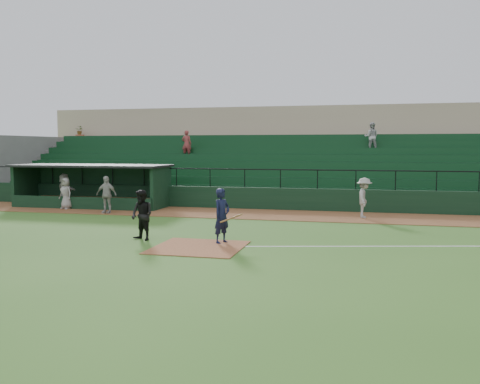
# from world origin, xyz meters

# --- Properties ---
(ground) EXTENTS (90.00, 90.00, 0.00)m
(ground) POSITION_xyz_m (0.00, 0.00, 0.00)
(ground) COLOR #325D1E
(ground) RESTS_ON ground
(warning_track) EXTENTS (40.00, 4.00, 0.03)m
(warning_track) POSITION_xyz_m (0.00, 8.00, 0.01)
(warning_track) COLOR brown
(warning_track) RESTS_ON ground
(home_plate_dirt) EXTENTS (3.00, 3.00, 0.03)m
(home_plate_dirt) POSITION_xyz_m (0.00, -1.00, 0.01)
(home_plate_dirt) COLOR brown
(home_plate_dirt) RESTS_ON ground
(foul_line) EXTENTS (17.49, 4.44, 0.01)m
(foul_line) POSITION_xyz_m (8.00, 1.20, 0.01)
(foul_line) COLOR white
(foul_line) RESTS_ON ground
(stadium_structure) EXTENTS (38.00, 13.08, 6.40)m
(stadium_structure) POSITION_xyz_m (-0.00, 16.46, 2.30)
(stadium_structure) COLOR black
(stadium_structure) RESTS_ON ground
(dugout) EXTENTS (8.90, 3.20, 2.42)m
(dugout) POSITION_xyz_m (-9.75, 9.56, 1.33)
(dugout) COLOR black
(dugout) RESTS_ON ground
(batter_at_plate) EXTENTS (1.16, 0.85, 1.97)m
(batter_at_plate) POSITION_xyz_m (0.57, -0.04, 0.99)
(batter_at_plate) COLOR black
(batter_at_plate) RESTS_ON ground
(umpire) EXTENTS (1.12, 1.03, 1.86)m
(umpire) POSITION_xyz_m (-2.46, -0.12, 0.93)
(umpire) COLOR black
(umpire) RESTS_ON ground
(runner) EXTENTS (0.77, 1.28, 1.93)m
(runner) POSITION_xyz_m (5.45, 7.79, 1.00)
(runner) COLOR #9D9993
(runner) RESTS_ON warning_track
(dugout_player_a) EXTENTS (1.13, 0.49, 1.91)m
(dugout_player_a) POSITION_xyz_m (-7.45, 6.50, 0.99)
(dugout_player_a) COLOR #ADA7A1
(dugout_player_a) RESTS_ON warning_track
(dugout_player_b) EXTENTS (0.96, 0.76, 1.71)m
(dugout_player_b) POSITION_xyz_m (-10.51, 7.64, 0.89)
(dugout_player_b) COLOR #99948F
(dugout_player_b) RESTS_ON warning_track
(dugout_player_c) EXTENTS (1.78, 1.46, 1.90)m
(dugout_player_c) POSITION_xyz_m (-11.09, 8.44, 0.98)
(dugout_player_c) COLOR #ACA5A0
(dugout_player_c) RESTS_ON warning_track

